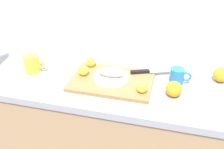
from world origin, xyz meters
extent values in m
cube|color=silver|center=(0.00, 0.33, 1.25)|extent=(3.20, 0.05, 2.50)
cube|color=#9E7A56|center=(0.00, 0.00, 0.43)|extent=(2.00, 0.58, 0.86)
cube|color=gray|center=(0.00, 0.00, 0.88)|extent=(2.00, 0.60, 0.04)
cube|color=olive|center=(-0.06, -0.03, 0.91)|extent=(0.45, 0.31, 0.02)
cylinder|color=white|center=(-0.07, -0.02, 0.93)|extent=(0.20, 0.20, 0.01)
ellipsoid|color=tan|center=(-0.07, -0.02, 0.95)|extent=(0.15, 0.06, 0.04)
cube|color=silver|center=(0.21, 0.13, 0.93)|extent=(0.18, 0.10, 0.00)
cube|color=black|center=(0.08, 0.07, 0.93)|extent=(0.11, 0.06, 0.02)
sphere|color=yellow|center=(0.12, -0.12, 0.95)|extent=(0.06, 0.06, 0.06)
sphere|color=yellow|center=(-0.22, 0.08, 0.95)|extent=(0.06, 0.06, 0.06)
sphere|color=yellow|center=(-0.23, -0.03, 0.95)|extent=(0.06, 0.06, 0.06)
cylinder|color=yellow|center=(-0.54, -0.03, 0.95)|extent=(0.09, 0.09, 0.10)
torus|color=yellow|center=(-0.49, -0.03, 0.96)|extent=(0.06, 0.01, 0.06)
cylinder|color=#2672B2|center=(0.29, 0.05, 0.95)|extent=(0.08, 0.08, 0.09)
torus|color=#2672B2|center=(0.34, 0.05, 0.95)|extent=(0.06, 0.01, 0.06)
sphere|color=orange|center=(0.52, 0.13, 0.94)|extent=(0.08, 0.08, 0.08)
sphere|color=orange|center=(0.28, -0.08, 0.94)|extent=(0.08, 0.08, 0.08)
camera|label=1|loc=(0.25, -1.26, 1.70)|focal=43.17mm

